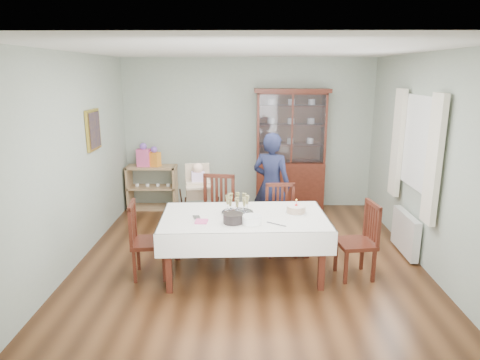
{
  "coord_description": "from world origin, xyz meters",
  "views": [
    {
      "loc": [
        -0.05,
        -5.25,
        2.46
      ],
      "look_at": [
        -0.12,
        0.2,
        1.07
      ],
      "focal_mm": 32.0,
      "sensor_mm": 36.0,
      "label": 1
    }
  ],
  "objects_px": {
    "dining_table": "(244,245)",
    "birthday_cake": "(296,210)",
    "sideboard": "(152,187)",
    "chair_far_left": "(217,228)",
    "china_cabinet": "(290,149)",
    "woman": "(271,185)",
    "gift_bag_pink": "(144,156)",
    "chair_far_right": "(281,233)",
    "champagne_tray": "(237,208)",
    "chair_end_left": "(149,254)",
    "high_chair": "(199,207)",
    "gift_bag_orange": "(154,157)",
    "chair_end_right": "(356,255)"
  },
  "relations": [
    {
      "from": "dining_table",
      "to": "birthday_cake",
      "type": "relative_size",
      "value": 7.63
    },
    {
      "from": "sideboard",
      "to": "chair_far_left",
      "type": "xyz_separation_m",
      "value": [
        1.3,
        -1.86,
        -0.09
      ]
    },
    {
      "from": "china_cabinet",
      "to": "woman",
      "type": "distance_m",
      "value": 1.42
    },
    {
      "from": "gift_bag_pink",
      "to": "chair_far_right",
      "type": "bearing_deg",
      "value": -39.9
    },
    {
      "from": "chair_far_right",
      "to": "champagne_tray",
      "type": "relative_size",
      "value": 2.4
    },
    {
      "from": "chair_far_left",
      "to": "gift_bag_pink",
      "type": "distance_m",
      "value": 2.42
    },
    {
      "from": "chair_end_left",
      "to": "woman",
      "type": "relative_size",
      "value": 0.59
    },
    {
      "from": "high_chair",
      "to": "gift_bag_orange",
      "type": "bearing_deg",
      "value": 115.95
    },
    {
      "from": "chair_end_left",
      "to": "birthday_cake",
      "type": "distance_m",
      "value": 1.89
    },
    {
      "from": "gift_bag_pink",
      "to": "birthday_cake",
      "type": "bearing_deg",
      "value": -45.61
    },
    {
      "from": "champagne_tray",
      "to": "birthday_cake",
      "type": "relative_size",
      "value": 1.47
    },
    {
      "from": "dining_table",
      "to": "birthday_cake",
      "type": "height_order",
      "value": "birthday_cake"
    },
    {
      "from": "champagne_tray",
      "to": "birthday_cake",
      "type": "height_order",
      "value": "champagne_tray"
    },
    {
      "from": "sideboard",
      "to": "gift_bag_pink",
      "type": "distance_m",
      "value": 0.6
    },
    {
      "from": "chair_end_left",
      "to": "champagne_tray",
      "type": "distance_m",
      "value": 1.23
    },
    {
      "from": "high_chair",
      "to": "gift_bag_pink",
      "type": "height_order",
      "value": "gift_bag_pink"
    },
    {
      "from": "champagne_tray",
      "to": "sideboard",
      "type": "bearing_deg",
      "value": 122.25
    },
    {
      "from": "sideboard",
      "to": "gift_bag_pink",
      "type": "relative_size",
      "value": 2.12
    },
    {
      "from": "chair_far_left",
      "to": "gift_bag_orange",
      "type": "bearing_deg",
      "value": 132.58
    },
    {
      "from": "chair_end_right",
      "to": "birthday_cake",
      "type": "height_order",
      "value": "birthday_cake"
    },
    {
      "from": "chair_end_right",
      "to": "champagne_tray",
      "type": "xyz_separation_m",
      "value": [
        -1.45,
        0.13,
        0.56
      ]
    },
    {
      "from": "china_cabinet",
      "to": "birthday_cake",
      "type": "height_order",
      "value": "china_cabinet"
    },
    {
      "from": "woman",
      "to": "chair_far_right",
      "type": "bearing_deg",
      "value": 123.79
    },
    {
      "from": "high_chair",
      "to": "champagne_tray",
      "type": "bearing_deg",
      "value": -74.75
    },
    {
      "from": "sideboard",
      "to": "high_chair",
      "type": "bearing_deg",
      "value": -51.99
    },
    {
      "from": "chair_far_right",
      "to": "high_chair",
      "type": "bearing_deg",
      "value": 146.22
    },
    {
      "from": "chair_far_right",
      "to": "dining_table",
      "type": "bearing_deg",
      "value": -131.83
    },
    {
      "from": "champagne_tray",
      "to": "chair_far_left",
      "type": "bearing_deg",
      "value": 114.32
    },
    {
      "from": "dining_table",
      "to": "woman",
      "type": "relative_size",
      "value": 1.28
    },
    {
      "from": "sideboard",
      "to": "woman",
      "type": "relative_size",
      "value": 0.56
    },
    {
      "from": "chair_far_left",
      "to": "chair_end_right",
      "type": "relative_size",
      "value": 1.11
    },
    {
      "from": "dining_table",
      "to": "chair_end_right",
      "type": "distance_m",
      "value": 1.38
    },
    {
      "from": "sideboard",
      "to": "chair_end_left",
      "type": "relative_size",
      "value": 0.96
    },
    {
      "from": "chair_far_left",
      "to": "champagne_tray",
      "type": "xyz_separation_m",
      "value": [
        0.31,
        -0.68,
        0.52
      ]
    },
    {
      "from": "sideboard",
      "to": "champagne_tray",
      "type": "relative_size",
      "value": 2.27
    },
    {
      "from": "high_chair",
      "to": "gift_bag_pink",
      "type": "distance_m",
      "value": 1.75
    },
    {
      "from": "sideboard",
      "to": "woman",
      "type": "height_order",
      "value": "woman"
    },
    {
      "from": "chair_end_right",
      "to": "birthday_cake",
      "type": "xyz_separation_m",
      "value": [
        -0.73,
        0.15,
        0.53
      ]
    },
    {
      "from": "chair_far_left",
      "to": "woman",
      "type": "relative_size",
      "value": 0.65
    },
    {
      "from": "china_cabinet",
      "to": "gift_bag_orange",
      "type": "height_order",
      "value": "china_cabinet"
    },
    {
      "from": "chair_end_right",
      "to": "gift_bag_pink",
      "type": "xyz_separation_m",
      "value": [
        -3.18,
        2.66,
        0.71
      ]
    },
    {
      "from": "chair_end_left",
      "to": "chair_end_right",
      "type": "height_order",
      "value": "chair_end_left"
    },
    {
      "from": "chair_end_right",
      "to": "birthday_cake",
      "type": "relative_size",
      "value": 3.49
    },
    {
      "from": "china_cabinet",
      "to": "chair_end_left",
      "type": "height_order",
      "value": "china_cabinet"
    },
    {
      "from": "birthday_cake",
      "to": "china_cabinet",
      "type": "bearing_deg",
      "value": 86.05
    },
    {
      "from": "chair_end_left",
      "to": "gift_bag_orange",
      "type": "xyz_separation_m",
      "value": [
        -0.45,
        2.67,
        0.68
      ]
    },
    {
      "from": "chair_far_right",
      "to": "chair_end_left",
      "type": "relative_size",
      "value": 1.01
    },
    {
      "from": "woman",
      "to": "sideboard",
      "type": "bearing_deg",
      "value": -8.58
    },
    {
      "from": "china_cabinet",
      "to": "birthday_cake",
      "type": "bearing_deg",
      "value": -93.95
    },
    {
      "from": "chair_end_right",
      "to": "chair_end_left",
      "type": "bearing_deg",
      "value": -98.05
    }
  ]
}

